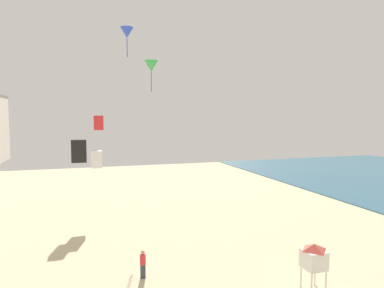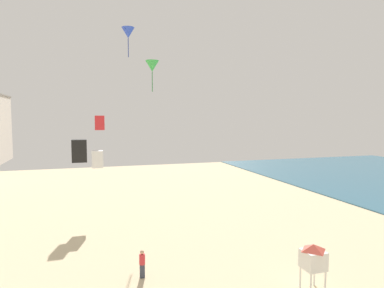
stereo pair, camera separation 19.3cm
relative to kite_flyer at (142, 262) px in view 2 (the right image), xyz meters
name	(u,v)px [view 2 (the right image)]	position (x,y,z in m)	size (l,w,h in m)	color
kite_flyer	(142,262)	(0.00, 0.00, 0.00)	(0.34, 0.34, 1.64)	#383D4C
lifeguard_stand	(313,257)	(8.49, -4.18, 0.92)	(1.10, 1.10, 2.55)	white
kite_white_box	(97,159)	(-1.98, 13.92, 4.45)	(1.01, 1.01, 1.59)	white
kite_green_delta	(152,66)	(3.81, 16.46, 13.73)	(1.42, 1.42, 3.22)	green
kite_black_box	(79,151)	(-3.44, 7.43, 5.90)	(1.07, 1.07, 1.68)	black
kite_blue_delta	(128,33)	(1.95, 21.29, 18.14)	(1.49, 1.49, 3.38)	blue
kite_red_box	(100,123)	(-1.60, 17.07, 7.83)	(0.94, 0.94, 1.48)	red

